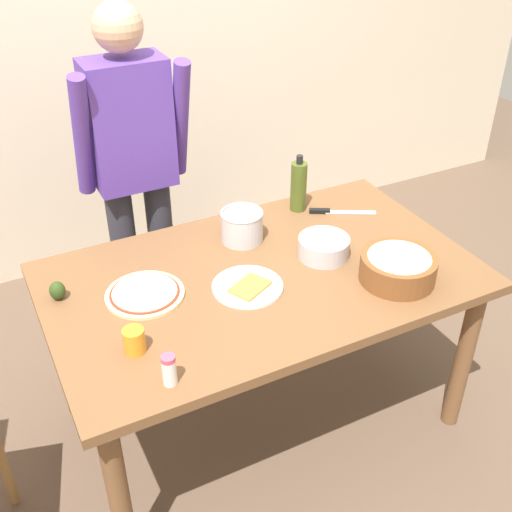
# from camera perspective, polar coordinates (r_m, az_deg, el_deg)

# --- Properties ---
(ground) EXTENTS (8.00, 8.00, 0.00)m
(ground) POSITION_cam_1_polar(r_m,az_deg,el_deg) (2.87, 0.47, -14.13)
(ground) COLOR brown
(wall_back) EXTENTS (5.60, 0.10, 2.60)m
(wall_back) POSITION_cam_1_polar(r_m,az_deg,el_deg) (3.53, -12.17, 19.41)
(wall_back) COLOR beige
(wall_back) RESTS_ON ground
(dining_table) EXTENTS (1.60, 0.96, 0.76)m
(dining_table) POSITION_cam_1_polar(r_m,az_deg,el_deg) (2.42, 0.54, -3.37)
(dining_table) COLOR brown
(dining_table) RESTS_ON ground
(person_cook) EXTENTS (0.49, 0.25, 1.62)m
(person_cook) POSITION_cam_1_polar(r_m,az_deg,el_deg) (2.81, -11.00, 8.10)
(person_cook) COLOR #2D2D38
(person_cook) RESTS_ON ground
(pizza_raw_on_board) EXTENTS (0.28, 0.28, 0.02)m
(pizza_raw_on_board) POSITION_cam_1_polar(r_m,az_deg,el_deg) (2.28, -10.04, -3.39)
(pizza_raw_on_board) COLOR beige
(pizza_raw_on_board) RESTS_ON dining_table
(plate_with_slice) EXTENTS (0.26, 0.26, 0.02)m
(plate_with_slice) POSITION_cam_1_polar(r_m,az_deg,el_deg) (2.28, -0.73, -2.79)
(plate_with_slice) COLOR white
(plate_with_slice) RESTS_ON dining_table
(popcorn_bowl) EXTENTS (0.28, 0.28, 0.11)m
(popcorn_bowl) POSITION_cam_1_polar(r_m,az_deg,el_deg) (2.35, 12.77, -0.85)
(popcorn_bowl) COLOR brown
(popcorn_bowl) RESTS_ON dining_table
(mixing_bowl_steel) EXTENTS (0.20, 0.20, 0.08)m
(mixing_bowl_steel) POSITION_cam_1_polar(r_m,az_deg,el_deg) (2.46, 6.12, 0.84)
(mixing_bowl_steel) COLOR #B7B7BC
(mixing_bowl_steel) RESTS_ON dining_table
(olive_oil_bottle) EXTENTS (0.07, 0.07, 0.26)m
(olive_oil_bottle) POSITION_cam_1_polar(r_m,az_deg,el_deg) (2.73, 3.88, 6.35)
(olive_oil_bottle) COLOR #47561E
(olive_oil_bottle) RESTS_ON dining_table
(steel_pot) EXTENTS (0.17, 0.17, 0.13)m
(steel_pot) POSITION_cam_1_polar(r_m,az_deg,el_deg) (2.53, -1.29, 2.77)
(steel_pot) COLOR #B7B7BC
(steel_pot) RESTS_ON dining_table
(cup_orange) EXTENTS (0.07, 0.07, 0.08)m
(cup_orange) POSITION_cam_1_polar(r_m,az_deg,el_deg) (2.04, -10.99, -7.54)
(cup_orange) COLOR orange
(cup_orange) RESTS_ON dining_table
(salt_shaker) EXTENTS (0.04, 0.04, 0.11)m
(salt_shaker) POSITION_cam_1_polar(r_m,az_deg,el_deg) (1.90, -7.88, -10.19)
(salt_shaker) COLOR white
(salt_shaker) RESTS_ON dining_table
(chef_knife) EXTENTS (0.27, 0.16, 0.02)m
(chef_knife) POSITION_cam_1_polar(r_m,az_deg,el_deg) (2.77, 7.10, 4.01)
(chef_knife) COLOR silver
(chef_knife) RESTS_ON dining_table
(avocado) EXTENTS (0.06, 0.06, 0.07)m
(avocado) POSITION_cam_1_polar(r_m,az_deg,el_deg) (2.32, -17.56, -3.01)
(avocado) COLOR #2D4219
(avocado) RESTS_ON dining_table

